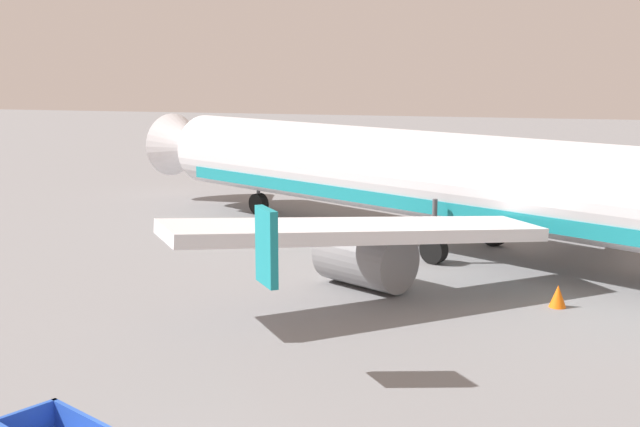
% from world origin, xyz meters
% --- Properties ---
extents(airplane, '(34.40, 28.59, 11.34)m').
position_xyz_m(airplane, '(2.54, 22.13, 3.05)').
color(airplane, silver).
rests_on(airplane, ground).
extents(traffic_cone_by_carts, '(0.56, 0.56, 0.74)m').
position_xyz_m(traffic_cone_by_carts, '(7.36, 14.67, 0.37)').
color(traffic_cone_by_carts, orange).
rests_on(traffic_cone_by_carts, ground).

